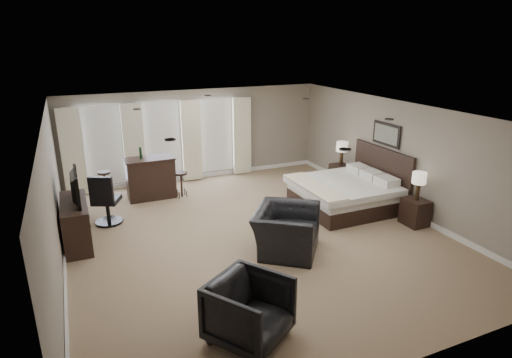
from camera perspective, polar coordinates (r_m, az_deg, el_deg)
name	(u,v)px	position (r m, az deg, el deg)	size (l,w,h in m)	color
room	(255,177)	(8.68, -0.15, 0.32)	(7.60, 8.60, 2.64)	#887156
window_bay	(163,142)	(12.22, -12.28, 4.78)	(5.25, 0.20, 2.30)	silver
bed	(345,181)	(10.51, 11.75, -0.25)	(2.21, 2.11, 1.41)	silver
nightstand_near	(415,212)	(10.16, 20.44, -4.16)	(0.45, 0.54, 0.59)	black
nightstand_far	(340,175)	(12.24, 11.17, 0.49)	(0.45, 0.55, 0.60)	black
lamp_near	(418,186)	(9.95, 20.83, -0.91)	(0.31, 0.31, 0.63)	beige
lamp_far	(342,154)	(12.07, 11.35, 3.34)	(0.32, 0.32, 0.66)	beige
wall_art	(386,134)	(10.91, 16.95, 5.74)	(0.04, 0.96, 0.56)	slate
dresser	(76,223)	(9.35, -22.87, -5.42)	(0.50, 1.55, 0.90)	black
tv	(73,199)	(9.17, -23.27, -2.43)	(1.09, 0.63, 0.14)	black
armchair_near	(286,223)	(8.31, 4.07, -5.93)	(1.33, 0.86, 1.16)	black
armchair_far	(249,308)	(6.07, -0.90, -16.79)	(0.97, 0.91, 1.00)	black
bar_counter	(151,178)	(11.36, -13.87, 0.15)	(1.24, 0.65, 1.08)	black
bar_stool_left	(105,184)	(11.79, -19.46, -0.68)	(0.33, 0.33, 0.70)	black
bar_stool_right	(182,185)	(11.32, -9.90, -0.74)	(0.32, 0.32, 0.67)	black
desk_chair	(107,199)	(10.06, -19.31, -2.48)	(0.60, 0.60, 1.18)	black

